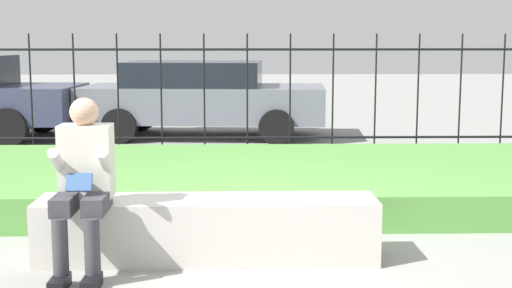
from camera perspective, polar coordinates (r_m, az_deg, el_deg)
The scene contains 6 objects.
ground_plane at distance 5.65m, azimuth -0.13°, elevation -9.20°, with size 60.00×60.00×0.00m, color gray.
stone_bench at distance 5.59m, azimuth -3.90°, elevation -7.08°, with size 2.62×0.51×0.49m.
person_seated_reader at distance 5.31m, azimuth -13.63°, elevation -2.67°, with size 0.42×0.73×1.29m.
grass_berm at distance 7.86m, azimuth -0.50°, elevation -2.93°, with size 10.86×3.23×0.33m.
iron_fence at distance 9.82m, azimuth -0.70°, elevation 3.85°, with size 8.86×0.03×1.79m.
car_parked_center at distance 12.55m, azimuth -4.38°, elevation 3.78°, with size 4.32×2.15×1.33m.
Camera 1 is at (-0.12, -5.39, 1.70)m, focal length 50.00 mm.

